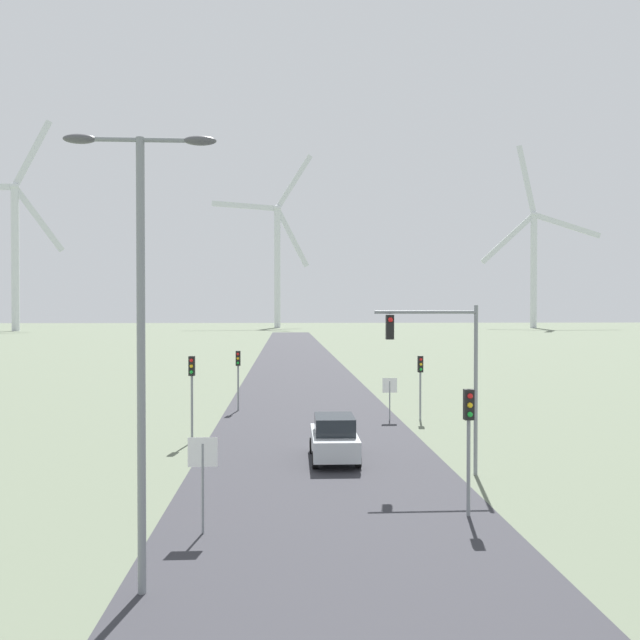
# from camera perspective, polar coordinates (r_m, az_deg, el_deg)

# --- Properties ---
(road_surface) EXTENTS (10.00, 240.00, 0.01)m
(road_surface) POSITION_cam_1_polar(r_m,az_deg,el_deg) (53.10, -1.68, -5.68)
(road_surface) COLOR #2D2D33
(road_surface) RESTS_ON ground
(streetlamp) EXTENTS (3.22, 0.32, 9.80)m
(streetlamp) POSITION_cam_1_polar(r_m,az_deg,el_deg) (13.81, -16.06, 1.21)
(streetlamp) COLOR gray
(streetlamp) RESTS_ON ground
(stop_sign_near) EXTENTS (0.81, 0.07, 2.63)m
(stop_sign_near) POSITION_cam_1_polar(r_m,az_deg,el_deg) (17.67, -10.67, -13.00)
(stop_sign_near) COLOR gray
(stop_sign_near) RESTS_ON ground
(stop_sign_far) EXTENTS (0.81, 0.07, 2.35)m
(stop_sign_far) POSITION_cam_1_polar(r_m,az_deg,el_deg) (34.70, 6.39, -6.46)
(stop_sign_far) COLOR gray
(stop_sign_far) RESTS_ON ground
(traffic_light_post_near_left) EXTENTS (0.28, 0.34, 3.97)m
(traffic_light_post_near_left) POSITION_cam_1_polar(r_m,az_deg,el_deg) (29.33, -11.64, -5.33)
(traffic_light_post_near_left) COLOR gray
(traffic_light_post_near_left) RESTS_ON ground
(traffic_light_post_near_right) EXTENTS (0.28, 0.33, 3.75)m
(traffic_light_post_near_right) POSITION_cam_1_polar(r_m,az_deg,el_deg) (19.10, 13.45, -9.16)
(traffic_light_post_near_right) COLOR gray
(traffic_light_post_near_right) RESTS_ON ground
(traffic_light_post_mid_left) EXTENTS (0.28, 0.33, 3.63)m
(traffic_light_post_mid_left) POSITION_cam_1_polar(r_m,az_deg,el_deg) (38.07, -7.50, -4.26)
(traffic_light_post_mid_left) COLOR gray
(traffic_light_post_mid_left) RESTS_ON ground
(traffic_light_post_mid_right) EXTENTS (0.28, 0.34, 3.56)m
(traffic_light_post_mid_right) POSITION_cam_1_polar(r_m,az_deg,el_deg) (34.88, 9.17, -4.82)
(traffic_light_post_mid_right) COLOR gray
(traffic_light_post_mid_right) RESTS_ON ground
(traffic_light_mast_overhead) EXTENTS (3.83, 0.35, 6.26)m
(traffic_light_mast_overhead) POSITION_cam_1_polar(r_m,az_deg,el_deg) (23.32, 11.10, -3.28)
(traffic_light_mast_overhead) COLOR gray
(traffic_light_mast_overhead) RESTS_ON ground
(car_approaching) EXTENTS (1.88, 4.12, 1.83)m
(car_approaching) POSITION_cam_1_polar(r_m,az_deg,el_deg) (25.64, 1.30, -10.73)
(car_approaching) COLOR #B7BCC1
(car_approaching) RESTS_ON ground
(wind_turbine_far_left) EXTENTS (34.20, 11.12, 62.78)m
(wind_turbine_far_left) POSITION_cam_1_polar(r_m,az_deg,el_deg) (204.39, -26.11, 6.62)
(wind_turbine_far_left) COLOR silver
(wind_turbine_far_left) RESTS_ON ground
(wind_turbine_left) EXTENTS (34.84, 8.17, 61.68)m
(wind_turbine_left) POSITION_cam_1_polar(r_m,az_deg,el_deg) (220.69, -3.93, 6.25)
(wind_turbine_left) COLOR silver
(wind_turbine_left) RESTS_ON ground
(wind_turbine_center) EXTENTS (41.88, 2.60, 63.02)m
(wind_turbine_center) POSITION_cam_1_polar(r_m,az_deg,el_deg) (228.43, 18.96, 5.70)
(wind_turbine_center) COLOR silver
(wind_turbine_center) RESTS_ON ground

